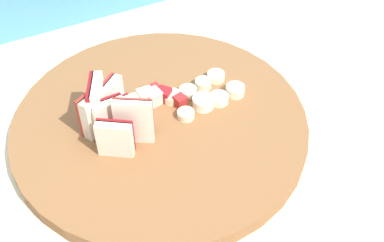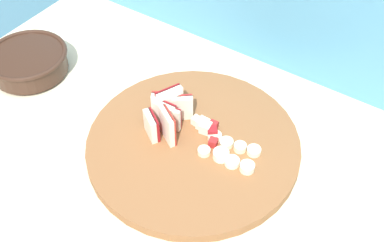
{
  "view_description": "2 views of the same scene",
  "coord_description": "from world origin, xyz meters",
  "px_view_note": "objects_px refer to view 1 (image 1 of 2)",
  "views": [
    {
      "loc": [
        -0.21,
        -0.34,
        1.34
      ],
      "look_at": [
        -0.01,
        0.06,
        0.89
      ],
      "focal_mm": 45.47,
      "sensor_mm": 36.0,
      "label": 1
    },
    {
      "loc": [
        0.26,
        -0.38,
        1.54
      ],
      "look_at": [
        -0.06,
        0.1,
        0.92
      ],
      "focal_mm": 44.14,
      "sensor_mm": 36.0,
      "label": 2
    }
  ],
  "objects_px": {
    "cutting_board": "(160,124)",
    "apple_wedge_fan": "(109,115)",
    "apple_dice_pile": "(154,97)",
    "banana_slice_rows": "(204,94)"
  },
  "relations": [
    {
      "from": "cutting_board",
      "to": "apple_dice_pile",
      "type": "relative_size",
      "value": 5.42
    },
    {
      "from": "apple_dice_pile",
      "to": "banana_slice_rows",
      "type": "distance_m",
      "value": 0.07
    },
    {
      "from": "apple_dice_pile",
      "to": "banana_slice_rows",
      "type": "xyz_separation_m",
      "value": [
        0.06,
        -0.02,
        -0.0
      ]
    },
    {
      "from": "cutting_board",
      "to": "apple_wedge_fan",
      "type": "bearing_deg",
      "value": 172.4
    },
    {
      "from": "apple_dice_pile",
      "to": "apple_wedge_fan",
      "type": "bearing_deg",
      "value": -160.71
    },
    {
      "from": "cutting_board",
      "to": "apple_dice_pile",
      "type": "xyz_separation_m",
      "value": [
        0.01,
        0.03,
        0.02
      ]
    },
    {
      "from": "apple_dice_pile",
      "to": "banana_slice_rows",
      "type": "relative_size",
      "value": 0.66
    },
    {
      "from": "apple_dice_pile",
      "to": "banana_slice_rows",
      "type": "height_order",
      "value": "apple_dice_pile"
    },
    {
      "from": "cutting_board",
      "to": "apple_wedge_fan",
      "type": "distance_m",
      "value": 0.08
    },
    {
      "from": "cutting_board",
      "to": "banana_slice_rows",
      "type": "distance_m",
      "value": 0.07
    }
  ]
}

